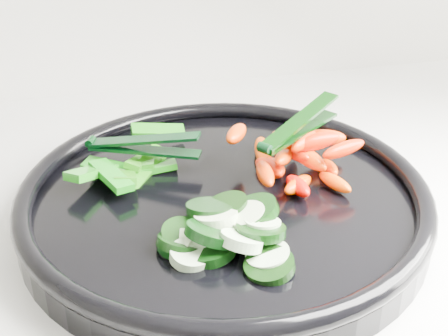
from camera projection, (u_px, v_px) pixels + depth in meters
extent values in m
cube|color=silver|center=(317.00, 196.00, 0.64)|extent=(2.02, 0.62, 0.03)
cylinder|color=black|center=(224.00, 208.00, 0.57)|extent=(0.46, 0.46, 0.02)
torus|color=black|center=(224.00, 191.00, 0.57)|extent=(0.46, 0.46, 0.02)
cylinder|color=black|center=(180.00, 244.00, 0.50)|extent=(0.05, 0.05, 0.03)
cylinder|color=beige|center=(203.00, 239.00, 0.50)|extent=(0.04, 0.04, 0.02)
cylinder|color=black|center=(187.00, 239.00, 0.50)|extent=(0.06, 0.06, 0.03)
cylinder|color=#CDEDBE|center=(205.00, 245.00, 0.50)|extent=(0.04, 0.04, 0.02)
cylinder|color=black|center=(269.00, 266.00, 0.47)|extent=(0.05, 0.05, 0.02)
cylinder|color=beige|center=(268.00, 257.00, 0.48)|extent=(0.05, 0.05, 0.02)
cylinder|color=black|center=(211.00, 227.00, 0.52)|extent=(0.07, 0.07, 0.02)
cylinder|color=#CBECBD|center=(211.00, 230.00, 0.51)|extent=(0.05, 0.05, 0.02)
cylinder|color=black|center=(208.00, 248.00, 0.49)|extent=(0.06, 0.06, 0.02)
cylinder|color=beige|center=(206.00, 238.00, 0.51)|extent=(0.05, 0.05, 0.01)
cylinder|color=black|center=(179.00, 244.00, 0.50)|extent=(0.05, 0.05, 0.01)
cylinder|color=#B7D3A9|center=(191.00, 255.00, 0.49)|extent=(0.05, 0.05, 0.02)
cylinder|color=black|center=(196.00, 246.00, 0.50)|extent=(0.05, 0.05, 0.02)
cylinder|color=beige|center=(177.00, 245.00, 0.50)|extent=(0.03, 0.03, 0.02)
cylinder|color=black|center=(252.00, 213.00, 0.52)|extent=(0.06, 0.06, 0.03)
cylinder|color=beige|center=(255.00, 218.00, 0.51)|extent=(0.04, 0.04, 0.02)
cylinder|color=black|center=(210.00, 208.00, 0.53)|extent=(0.05, 0.05, 0.02)
cylinder|color=beige|center=(216.00, 218.00, 0.51)|extent=(0.04, 0.04, 0.02)
cylinder|color=black|center=(212.00, 234.00, 0.49)|extent=(0.05, 0.05, 0.03)
cylinder|color=#CEECBC|center=(241.00, 241.00, 0.48)|extent=(0.05, 0.04, 0.03)
cylinder|color=black|center=(226.00, 206.00, 0.53)|extent=(0.04, 0.04, 0.02)
cylinder|color=beige|center=(245.00, 217.00, 0.51)|extent=(0.04, 0.04, 0.02)
cylinder|color=black|center=(261.00, 231.00, 0.50)|extent=(0.05, 0.05, 0.02)
cylinder|color=beige|center=(262.00, 225.00, 0.50)|extent=(0.04, 0.04, 0.02)
ellipsoid|color=#FF4000|center=(298.00, 185.00, 0.57)|extent=(0.04, 0.04, 0.02)
ellipsoid|color=#FF3A00|center=(335.00, 182.00, 0.57)|extent=(0.03, 0.04, 0.01)
ellipsoid|color=#FB3B00|center=(275.00, 167.00, 0.60)|extent=(0.02, 0.05, 0.02)
ellipsoid|color=#DE4000|center=(328.00, 168.00, 0.60)|extent=(0.02, 0.04, 0.02)
ellipsoid|color=red|center=(269.00, 168.00, 0.60)|extent=(0.03, 0.05, 0.02)
ellipsoid|color=#E90C00|center=(298.00, 186.00, 0.57)|extent=(0.02, 0.04, 0.02)
ellipsoid|color=#F71C00|center=(280.00, 139.00, 0.65)|extent=(0.02, 0.04, 0.02)
ellipsoid|color=#EA4600|center=(263.00, 151.00, 0.63)|extent=(0.03, 0.05, 0.02)
ellipsoid|color=#FE4B00|center=(265.00, 174.00, 0.56)|extent=(0.02, 0.05, 0.02)
ellipsoid|color=#FF4F00|center=(291.00, 141.00, 0.62)|extent=(0.04, 0.06, 0.03)
ellipsoid|color=red|center=(297.00, 154.00, 0.59)|extent=(0.02, 0.04, 0.02)
ellipsoid|color=#FF4E00|center=(306.00, 156.00, 0.59)|extent=(0.04, 0.06, 0.02)
ellipsoid|color=red|center=(284.00, 157.00, 0.59)|extent=(0.04, 0.05, 0.02)
ellipsoid|color=#F04600|center=(323.00, 138.00, 0.62)|extent=(0.05, 0.02, 0.02)
ellipsoid|color=red|center=(316.00, 142.00, 0.59)|extent=(0.05, 0.02, 0.03)
ellipsoid|color=#F93600|center=(236.00, 134.00, 0.60)|extent=(0.04, 0.05, 0.02)
ellipsoid|color=#FF1C00|center=(304.00, 141.00, 0.59)|extent=(0.04, 0.04, 0.02)
ellipsoid|color=#EE2600|center=(344.00, 149.00, 0.57)|extent=(0.05, 0.02, 0.02)
cube|color=#186709|center=(148.00, 159.00, 0.62)|extent=(0.03, 0.05, 0.02)
cube|color=#1E6D0A|center=(141.00, 162.00, 0.62)|extent=(0.04, 0.05, 0.02)
cube|color=#156609|center=(156.00, 168.00, 0.61)|extent=(0.04, 0.02, 0.01)
cube|color=#216C0A|center=(145.00, 169.00, 0.60)|extent=(0.06, 0.06, 0.02)
cube|color=#106609|center=(108.00, 168.00, 0.61)|extent=(0.05, 0.04, 0.01)
cube|color=#1C6209|center=(124.00, 173.00, 0.60)|extent=(0.02, 0.07, 0.03)
cube|color=#0A720F|center=(92.00, 172.00, 0.58)|extent=(0.05, 0.05, 0.02)
cube|color=#116809|center=(111.00, 176.00, 0.57)|extent=(0.04, 0.06, 0.01)
cube|color=#0A6C0B|center=(158.00, 131.00, 0.66)|extent=(0.06, 0.02, 0.02)
cylinder|color=black|center=(265.00, 148.00, 0.55)|extent=(0.01, 0.01, 0.01)
cube|color=black|center=(299.00, 131.00, 0.59)|extent=(0.10, 0.08, 0.00)
cube|color=black|center=(300.00, 120.00, 0.58)|extent=(0.10, 0.08, 0.02)
cylinder|color=black|center=(91.00, 142.00, 0.61)|extent=(0.01, 0.01, 0.01)
cube|color=black|center=(145.00, 150.00, 0.61)|extent=(0.11, 0.06, 0.00)
cube|color=black|center=(144.00, 140.00, 0.60)|extent=(0.11, 0.06, 0.02)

